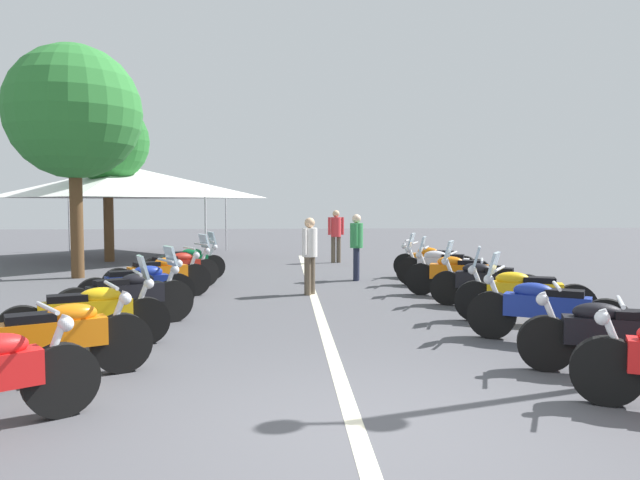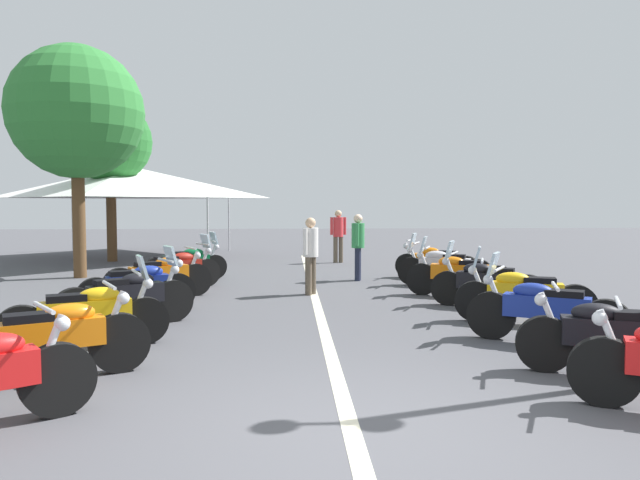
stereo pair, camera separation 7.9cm
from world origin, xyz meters
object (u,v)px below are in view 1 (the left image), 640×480
object	(u,v)px
motorcycle_right_row_1	(613,335)
motorcycle_right_row_2	(544,309)
motorcycle_right_row_6	(442,266)
motorcycle_left_row_7	(186,262)
motorcycle_left_row_2	(89,314)
motorcycle_right_row_7	(434,261)
motorcycle_left_row_3	(128,296)
motorcycle_right_row_3	(522,294)
motorcycle_left_row_1	(56,338)
motorcycle_left_row_4	(138,287)
roadside_tree_1	(74,113)
motorcycle_right_row_4	(485,282)
bystander_2	(336,232)
bystander_1	(356,242)
event_tent	(127,182)
roadside_tree_0	(107,142)
motorcycle_left_row_6	(176,268)
bystander_0	(310,250)
motorcycle_left_row_5	(159,276)
motorcycle_right_row_5	(457,273)

from	to	relation	value
motorcycle_right_row_1	motorcycle_right_row_2	distance (m)	1.51
motorcycle_right_row_2	motorcycle_right_row_6	world-z (taller)	motorcycle_right_row_2
motorcycle_left_row_7	motorcycle_right_row_1	bearing A→B (deg)	-82.45
motorcycle_left_row_2	motorcycle_right_row_7	xyz separation A→B (m)	(6.83, -6.29, -0.02)
motorcycle_left_row_2	motorcycle_right_row_1	distance (m)	6.33
motorcycle_left_row_3	motorcycle_right_row_3	world-z (taller)	motorcycle_left_row_3
motorcycle_left_row_1	motorcycle_left_row_4	size ratio (longest dim) A/B	1.00
roadside_tree_1	motorcycle_right_row_4	bearing A→B (deg)	-118.59
motorcycle_right_row_2	motorcycle_right_row_7	world-z (taller)	motorcycle_right_row_2
bystander_2	motorcycle_left_row_2	bearing A→B (deg)	-30.53
bystander_1	bystander_2	size ratio (longest dim) A/B	0.97
motorcycle_left_row_3	event_tent	distance (m)	12.42
motorcycle_right_row_1	roadside_tree_1	world-z (taller)	roadside_tree_1
roadside_tree_0	motorcycle_left_row_7	bearing A→B (deg)	-146.81
motorcycle_left_row_2	event_tent	distance (m)	13.74
motorcycle_right_row_1	motorcycle_left_row_6	bearing A→B (deg)	-29.85
bystander_0	roadside_tree_1	xyz separation A→B (m)	(3.15, 5.81, 3.25)
motorcycle_left_row_2	motorcycle_left_row_5	size ratio (longest dim) A/B	1.02
motorcycle_left_row_2	motorcycle_right_row_7	distance (m)	9.28
motorcycle_left_row_3	roadside_tree_1	xyz separation A→B (m)	(6.23, 2.89, 3.71)
motorcycle_right_row_5	bystander_0	xyz separation A→B (m)	(0.42, 3.01, 0.46)
motorcycle_right_row_2	motorcycle_right_row_3	size ratio (longest dim) A/B	0.91
motorcycle_left_row_6	motorcycle_right_row_5	world-z (taller)	motorcycle_right_row_5
motorcycle_left_row_2	motorcycle_right_row_6	world-z (taller)	motorcycle_right_row_6
motorcycle_right_row_7	bystander_0	bearing A→B (deg)	66.70
motorcycle_left_row_2	motorcycle_left_row_7	distance (m)	6.89
motorcycle_left_row_6	bystander_0	distance (m)	3.13
motorcycle_left_row_7	motorcycle_right_row_2	distance (m)	9.11
motorcycle_right_row_1	bystander_1	xyz separation A→B (m)	(8.24, 1.83, 0.50)
motorcycle_left_row_2	roadside_tree_1	size ratio (longest dim) A/B	0.34
motorcycle_right_row_4	event_tent	xyz separation A→B (m)	(10.48, 9.13, 2.18)
motorcycle_right_row_2	event_tent	world-z (taller)	event_tent
motorcycle_left_row_6	event_tent	xyz separation A→B (m)	(7.77, 3.06, 2.18)
motorcycle_left_row_2	roadside_tree_1	distance (m)	8.93
motorcycle_left_row_2	motorcycle_left_row_5	world-z (taller)	motorcycle_left_row_2
motorcycle_right_row_2	motorcycle_left_row_3	bearing A→B (deg)	16.70
motorcycle_left_row_1	motorcycle_right_row_1	bearing A→B (deg)	-28.94
roadside_tree_1	event_tent	world-z (taller)	roadside_tree_1
motorcycle_left_row_2	motorcycle_right_row_2	bearing A→B (deg)	-23.22
motorcycle_right_row_7	bystander_2	distance (m)	4.82
motorcycle_left_row_3	motorcycle_right_row_1	distance (m)	6.69
bystander_0	motorcycle_left_row_6	bearing A→B (deg)	-166.84
motorcycle_right_row_1	event_tent	bearing A→B (deg)	-38.95
event_tent	motorcycle_right_row_4	bearing A→B (deg)	-138.94
motorcycle_right_row_4	motorcycle_right_row_7	xyz separation A→B (m)	(4.07, -0.09, -0.02)
motorcycle_left_row_1	motorcycle_left_row_2	world-z (taller)	motorcycle_left_row_2
motorcycle_left_row_3	bystander_0	world-z (taller)	bystander_0
motorcycle_right_row_1	motorcycle_right_row_5	size ratio (longest dim) A/B	0.94
motorcycle_left_row_2	bystander_2	bearing A→B (deg)	46.37
motorcycle_left_row_4	bystander_1	xyz separation A→B (m)	(4.13, -4.31, 0.50)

